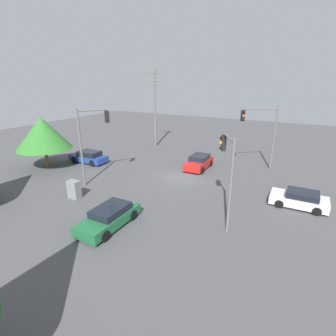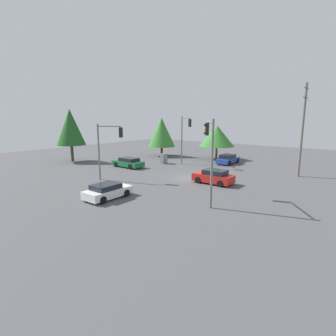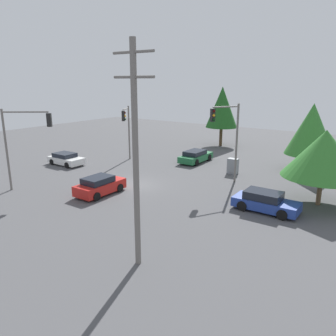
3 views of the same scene
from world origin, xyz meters
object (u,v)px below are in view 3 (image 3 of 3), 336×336
(traffic_signal_main, at_px, (127,125))
(traffic_signal_cross, at_px, (228,131))
(sedan_red, at_px, (100,186))
(sedan_green, at_px, (196,156))
(sedan_white, at_px, (66,159))
(traffic_signal_aux, at_px, (23,136))
(sedan_blue, at_px, (265,202))
(electrical_cabinet, at_px, (233,166))

(traffic_signal_main, xyz_separation_m, traffic_signal_cross, (12.50, -1.28, 0.51))
(sedan_red, xyz_separation_m, traffic_signal_cross, (6.88, 8.35, 3.88))
(sedan_green, xyz_separation_m, sedan_white, (-10.79, -8.89, -0.04))
(traffic_signal_main, bearing_deg, sedan_red, 0.87)
(traffic_signal_main, height_order, traffic_signal_cross, traffic_signal_cross)
(sedan_white, relative_size, traffic_signal_aux, 0.61)
(sedan_red, distance_m, traffic_signal_aux, 7.25)
(sedan_blue, xyz_separation_m, sedan_white, (-21.79, 0.58, -0.06))
(traffic_signal_aux, bearing_deg, traffic_signal_cross, 4.84)
(traffic_signal_main, height_order, electrical_cabinet, traffic_signal_main)
(traffic_signal_aux, bearing_deg, sedan_white, 84.80)
(traffic_signal_aux, relative_size, electrical_cabinet, 4.45)
(sedan_red, distance_m, traffic_signal_cross, 11.49)
(sedan_white, bearing_deg, traffic_signal_cross, 102.54)
(sedan_white, bearing_deg, traffic_signal_main, 139.32)
(traffic_signal_cross, bearing_deg, traffic_signal_main, -65.27)
(sedan_white, bearing_deg, sedan_green, 129.50)
(sedan_red, distance_m, traffic_signal_main, 11.65)
(sedan_green, bearing_deg, traffic_signal_main, -149.12)
(traffic_signal_main, bearing_deg, sedan_green, 91.47)
(sedan_red, height_order, traffic_signal_main, traffic_signal_main)
(electrical_cabinet, bearing_deg, traffic_signal_main, -170.81)
(sedan_green, height_order, electrical_cabinet, electrical_cabinet)
(sedan_blue, distance_m, traffic_signal_aux, 19.06)
(sedan_blue, bearing_deg, electrical_cabinet, -142.63)
(traffic_signal_aux, bearing_deg, sedan_blue, -15.60)
(electrical_cabinet, bearing_deg, sedan_red, -117.93)
(sedan_green, relative_size, traffic_signal_aux, 0.70)
(sedan_blue, xyz_separation_m, electrical_cabinet, (-5.73, 7.50, 0.07))
(traffic_signal_cross, relative_size, traffic_signal_aux, 1.04)
(traffic_signal_main, bearing_deg, traffic_signal_aux, -29.41)
(sedan_red, height_order, traffic_signal_aux, traffic_signal_aux)
(sedan_blue, height_order, traffic_signal_main, traffic_signal_main)
(sedan_green, distance_m, electrical_cabinet, 5.63)
(traffic_signal_main, height_order, traffic_signal_aux, traffic_signal_aux)
(sedan_blue, bearing_deg, sedan_green, -130.72)
(sedan_blue, height_order, sedan_white, sedan_blue)
(sedan_red, xyz_separation_m, electrical_cabinet, (6.12, 11.53, 0.04))
(traffic_signal_aux, xyz_separation_m, electrical_cabinet, (11.74, 14.10, -3.75))
(traffic_signal_cross, bearing_deg, sedan_white, -46.87)
(sedan_white, xyz_separation_m, electrical_cabinet, (16.06, 6.93, 0.13))
(sedan_red, height_order, electrical_cabinet, electrical_cabinet)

